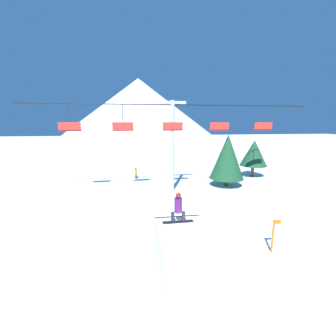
# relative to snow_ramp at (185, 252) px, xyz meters

# --- Properties ---
(ground_plane) EXTENTS (220.00, 220.00, 0.00)m
(ground_plane) POSITION_rel_snow_ramp_xyz_m (0.68, -0.53, -0.93)
(ground_plane) COLOR white
(mountain_ridge) EXTENTS (63.17, 63.17, 23.41)m
(mountain_ridge) POSITION_rel_snow_ramp_xyz_m (0.68, 85.02, 10.78)
(mountain_ridge) COLOR silver
(mountain_ridge) RESTS_ON ground_plane
(snow_ramp) EXTENTS (2.22, 3.33, 1.86)m
(snow_ramp) POSITION_rel_snow_ramp_xyz_m (0.00, 0.00, 0.00)
(snow_ramp) COLOR white
(snow_ramp) RESTS_ON ground_plane
(snowboarder) EXTENTS (1.42, 0.34, 1.40)m
(snowboarder) POSITION_rel_snow_ramp_xyz_m (-0.11, 0.98, 1.63)
(snowboarder) COLOR black
(snowboarder) RESTS_ON snow_ramp
(chairlift) EXTENTS (25.83, 0.44, 8.30)m
(chairlift) POSITION_rel_snow_ramp_xyz_m (1.53, 11.84, 4.38)
(chairlift) COLOR #B2B2B7
(chairlift) RESTS_ON ground_plane
(pine_tree_near) EXTENTS (3.36, 3.36, 5.23)m
(pine_tree_near) POSITION_rel_snow_ramp_xyz_m (7.20, 12.51, 2.09)
(pine_tree_near) COLOR #4C3823
(pine_tree_near) RESTS_ON ground_plane
(pine_tree_far) EXTENTS (3.08, 3.08, 4.35)m
(pine_tree_far) POSITION_rel_snow_ramp_xyz_m (11.98, 15.91, 1.91)
(pine_tree_far) COLOR #4C3823
(pine_tree_far) RESTS_ON ground_plane
(trail_marker) EXTENTS (0.41, 0.10, 1.72)m
(trail_marker) POSITION_rel_snow_ramp_xyz_m (4.62, 0.79, -0.01)
(trail_marker) COLOR orange
(trail_marker) RESTS_ON ground_plane
(distant_skier) EXTENTS (0.24, 0.24, 1.23)m
(distant_skier) POSITION_rel_snow_ramp_xyz_m (-1.81, 17.01, -0.26)
(distant_skier) COLOR black
(distant_skier) RESTS_ON ground_plane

